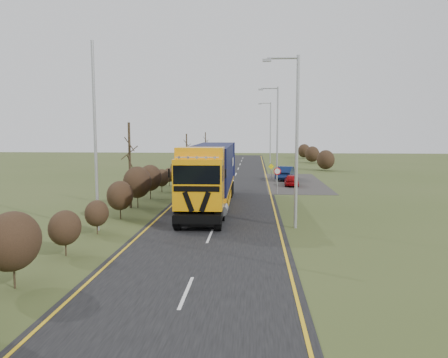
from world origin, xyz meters
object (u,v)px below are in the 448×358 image
object	(u,v)px
car_blue_sedan	(286,173)
speed_sign	(277,176)
streetlight_near	(295,134)
lorry	(211,171)
car_red_hatchback	(292,180)

from	to	relation	value
car_blue_sedan	speed_sign	bearing A→B (deg)	96.22
streetlight_near	speed_sign	xyz separation A→B (m)	(-0.23, 13.19, -3.67)
lorry	car_blue_sedan	size ratio (longest dim) A/B	3.52
car_red_hatchback	speed_sign	distance (m)	6.05
lorry	streetlight_near	bearing A→B (deg)	-51.29
streetlight_near	car_blue_sedan	bearing A→B (deg)	86.84
lorry	car_blue_sedan	world-z (taller)	lorry
car_blue_sedan	car_red_hatchback	bearing A→B (deg)	106.19
lorry	car_red_hatchback	distance (m)	14.36
car_red_hatchback	streetlight_near	distance (m)	19.53
lorry	speed_sign	distance (m)	8.53
car_blue_sedan	streetlight_near	world-z (taller)	streetlight_near
lorry	streetlight_near	xyz separation A→B (m)	(5.29, -6.40, 2.70)
streetlight_near	car_red_hatchback	bearing A→B (deg)	85.49
lorry	speed_sign	xyz separation A→B (m)	(5.07, 6.79, -0.97)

